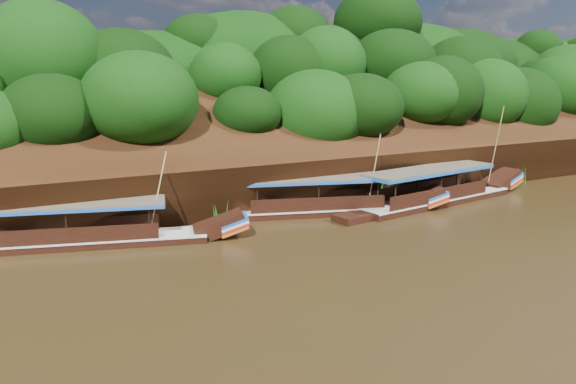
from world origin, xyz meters
The scene contains 6 objects.
ground centered at (0.00, 0.00, 0.00)m, with size 160.00×160.00×0.00m, color black.
riverbank centered at (-0.01, 22.73, 1.89)m, with size 120.00×30.06×19.40m.
boat_0 centered at (10.37, 7.16, 0.61)m, with size 16.71×4.52×7.41m.
boat_1 centered at (1.73, 8.13, 0.57)m, with size 14.61×6.30×5.89m.
boat_2 centered at (-13.62, 8.31, 0.55)m, with size 15.39×6.11×5.50m.
reeds centered at (-3.30, 9.57, 0.92)m, with size 49.85×2.22×2.28m.
Camera 1 is at (-18.47, -22.85, 9.41)m, focal length 35.00 mm.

